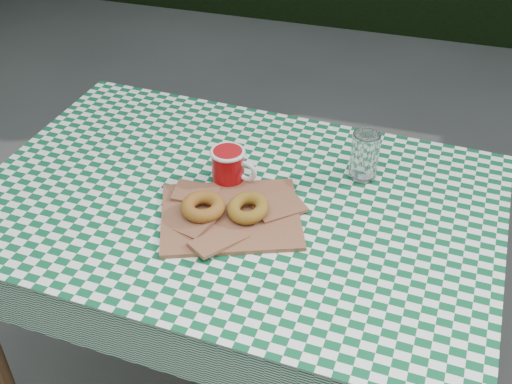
# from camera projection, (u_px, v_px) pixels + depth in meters

# --- Properties ---
(ground) EXTENTS (60.00, 60.00, 0.00)m
(ground) POSITION_uv_depth(u_px,v_px,m) (255.00, 370.00, 2.10)
(ground) COLOR #4D4D48
(ground) RESTS_ON ground
(table) EXTENTS (1.33, 0.93, 0.75)m
(table) POSITION_uv_depth(u_px,v_px,m) (238.00, 303.00, 1.83)
(table) COLOR brown
(table) RESTS_ON ground
(tablecloth) EXTENTS (1.35, 0.95, 0.01)m
(tablecloth) POSITION_uv_depth(u_px,v_px,m) (235.00, 200.00, 1.60)
(tablecloth) COLOR #0C4F2C
(tablecloth) RESTS_ON table
(paper_bag) EXTENTS (0.41, 0.37, 0.02)m
(paper_bag) POSITION_uv_depth(u_px,v_px,m) (231.00, 215.00, 1.53)
(paper_bag) COLOR #9A6243
(paper_bag) RESTS_ON tablecloth
(bagel_front) EXTENTS (0.13, 0.13, 0.03)m
(bagel_front) POSITION_uv_depth(u_px,v_px,m) (203.00, 207.00, 1.52)
(bagel_front) COLOR #A36A21
(bagel_front) RESTS_ON paper_bag
(bagel_back) EXTENTS (0.14, 0.14, 0.03)m
(bagel_back) POSITION_uv_depth(u_px,v_px,m) (248.00, 208.00, 1.52)
(bagel_back) COLOR olive
(bagel_back) RESTS_ON paper_bag
(coffee_mug) EXTENTS (0.19, 0.19, 0.09)m
(coffee_mug) POSITION_uv_depth(u_px,v_px,m) (228.00, 166.00, 1.63)
(coffee_mug) COLOR #9E0A0D
(coffee_mug) RESTS_ON tablecloth
(drinking_glass) EXTENTS (0.09, 0.09, 0.13)m
(drinking_glass) POSITION_uv_depth(u_px,v_px,m) (365.00, 156.00, 1.64)
(drinking_glass) COLOR white
(drinking_glass) RESTS_ON tablecloth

